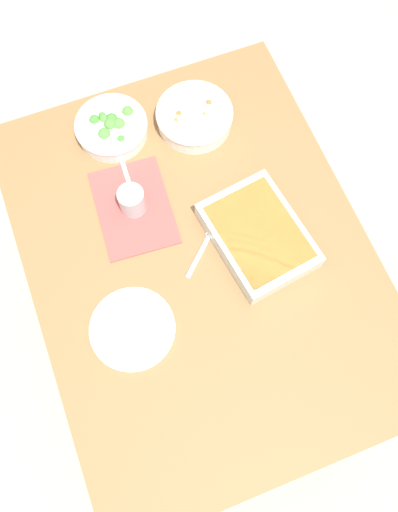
# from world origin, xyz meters

# --- Properties ---
(ground_plane) EXTENTS (6.00, 6.00, 0.00)m
(ground_plane) POSITION_xyz_m (0.00, 0.00, 0.00)
(ground_plane) COLOR #B2A899
(dining_table) EXTENTS (1.20, 0.90, 0.74)m
(dining_table) POSITION_xyz_m (0.00, 0.00, 0.65)
(dining_table) COLOR olive
(dining_table) RESTS_ON ground_plane
(placemat) EXTENTS (0.29, 0.22, 0.00)m
(placemat) POSITION_xyz_m (0.20, 0.12, 0.74)
(placemat) COLOR #B24C47
(placemat) RESTS_ON dining_table
(stew_bowl) EXTENTS (0.22, 0.22, 0.06)m
(stew_bowl) POSITION_xyz_m (0.40, -0.14, 0.77)
(stew_bowl) COLOR white
(stew_bowl) RESTS_ON dining_table
(broccoli_bowl) EXTENTS (0.21, 0.21, 0.07)m
(broccoli_bowl) POSITION_xyz_m (0.45, 0.10, 0.77)
(broccoli_bowl) COLOR white
(broccoli_bowl) RESTS_ON dining_table
(baking_dish) EXTENTS (0.33, 0.26, 0.06)m
(baking_dish) POSITION_xyz_m (-0.01, -0.16, 0.77)
(baking_dish) COLOR silver
(baking_dish) RESTS_ON dining_table
(drink_cup) EXTENTS (0.07, 0.07, 0.08)m
(drink_cup) POSITION_xyz_m (0.20, 0.12, 0.78)
(drink_cup) COLOR #B2BCC6
(drink_cup) RESTS_ON dining_table
(side_plate) EXTENTS (0.22, 0.22, 0.01)m
(side_plate) POSITION_xyz_m (-0.13, 0.23, 0.75)
(side_plate) COLOR white
(side_plate) RESTS_ON dining_table
(spoon_by_stew) EXTENTS (0.16, 0.11, 0.01)m
(spoon_by_stew) POSITION_xyz_m (0.36, -0.16, 0.74)
(spoon_by_stew) COLOR silver
(spoon_by_stew) RESTS_ON dining_table
(spoon_by_broccoli) EXTENTS (0.18, 0.03, 0.01)m
(spoon_by_broccoli) POSITION_xyz_m (0.33, 0.10, 0.74)
(spoon_by_broccoli) COLOR silver
(spoon_by_broccoli) RESTS_ON dining_table
(fork_on_table) EXTENTS (0.13, 0.14, 0.01)m
(fork_on_table) POSITION_xyz_m (0.02, -0.02, 0.74)
(fork_on_table) COLOR silver
(fork_on_table) RESTS_ON dining_table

